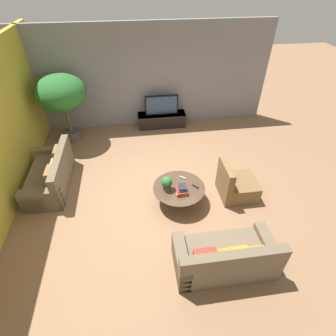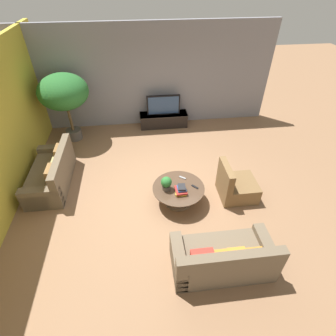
{
  "view_description": "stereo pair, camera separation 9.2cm",
  "coord_description": "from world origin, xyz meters",
  "px_view_note": "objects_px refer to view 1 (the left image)",
  "views": [
    {
      "loc": [
        -0.47,
        -4.51,
        4.3
      ],
      "look_at": [
        0.17,
        0.07,
        0.55
      ],
      "focal_mm": 28.0,
      "sensor_mm": 36.0,
      "label": 1
    },
    {
      "loc": [
        -0.38,
        -4.53,
        4.3
      ],
      "look_at": [
        0.17,
        0.07,
        0.55
      ],
      "focal_mm": 28.0,
      "sensor_mm": 36.0,
      "label": 2
    }
  ],
  "objects_px": {
    "media_console": "(162,120)",
    "potted_plant_tabletop": "(167,183)",
    "couch_by_wall": "(51,175)",
    "potted_palm_tall": "(61,94)",
    "coffee_table": "(179,191)",
    "television": "(162,105)",
    "couch_near_entry": "(225,258)",
    "armchair_wicker": "(236,185)"
  },
  "relations": [
    {
      "from": "media_console",
      "to": "potted_plant_tabletop",
      "type": "relative_size",
      "value": 4.76
    },
    {
      "from": "couch_by_wall",
      "to": "potted_palm_tall",
      "type": "height_order",
      "value": "potted_palm_tall"
    },
    {
      "from": "media_console",
      "to": "potted_palm_tall",
      "type": "xyz_separation_m",
      "value": [
        -2.74,
        -0.44,
        1.21
      ]
    },
    {
      "from": "potted_plant_tabletop",
      "to": "coffee_table",
      "type": "bearing_deg",
      "value": 3.46
    },
    {
      "from": "coffee_table",
      "to": "potted_plant_tabletop",
      "type": "relative_size",
      "value": 3.54
    },
    {
      "from": "media_console",
      "to": "potted_plant_tabletop",
      "type": "height_order",
      "value": "potted_plant_tabletop"
    },
    {
      "from": "television",
      "to": "potted_plant_tabletop",
      "type": "xyz_separation_m",
      "value": [
        -0.3,
        -3.42,
        -0.13
      ]
    },
    {
      "from": "television",
      "to": "coffee_table",
      "type": "relative_size",
      "value": 0.91
    },
    {
      "from": "couch_by_wall",
      "to": "couch_near_entry",
      "type": "bearing_deg",
      "value": 51.95
    },
    {
      "from": "potted_plant_tabletop",
      "to": "couch_by_wall",
      "type": "bearing_deg",
      "value": 159.52
    },
    {
      "from": "media_console",
      "to": "coffee_table",
      "type": "distance_m",
      "value": 3.41
    },
    {
      "from": "couch_by_wall",
      "to": "potted_plant_tabletop",
      "type": "xyz_separation_m",
      "value": [
        2.62,
        -0.98,
        0.31
      ]
    },
    {
      "from": "media_console",
      "to": "potted_plant_tabletop",
      "type": "bearing_deg",
      "value": -95.02
    },
    {
      "from": "coffee_table",
      "to": "armchair_wicker",
      "type": "height_order",
      "value": "armchair_wicker"
    },
    {
      "from": "couch_by_wall",
      "to": "television",
      "type": "bearing_deg",
      "value": 129.96
    },
    {
      "from": "couch_near_entry",
      "to": "television",
      "type": "bearing_deg",
      "value": -84.67
    },
    {
      "from": "coffee_table",
      "to": "armchair_wicker",
      "type": "xyz_separation_m",
      "value": [
        1.31,
        0.05,
        -0.03
      ]
    },
    {
      "from": "couch_near_entry",
      "to": "coffee_table",
      "type": "bearing_deg",
      "value": -73.25
    },
    {
      "from": "television",
      "to": "potted_plant_tabletop",
      "type": "height_order",
      "value": "television"
    },
    {
      "from": "couch_near_entry",
      "to": "media_console",
      "type": "bearing_deg",
      "value": -84.68
    },
    {
      "from": "media_console",
      "to": "couch_by_wall",
      "type": "distance_m",
      "value": 3.81
    },
    {
      "from": "television",
      "to": "armchair_wicker",
      "type": "relative_size",
      "value": 1.19
    },
    {
      "from": "armchair_wicker",
      "to": "potted_palm_tall",
      "type": "height_order",
      "value": "potted_palm_tall"
    },
    {
      "from": "armchair_wicker",
      "to": "potted_plant_tabletop",
      "type": "xyz_separation_m",
      "value": [
        -1.58,
        -0.06,
        0.32
      ]
    },
    {
      "from": "television",
      "to": "armchair_wicker",
      "type": "distance_m",
      "value": 3.62
    },
    {
      "from": "coffee_table",
      "to": "couch_near_entry",
      "type": "height_order",
      "value": "couch_near_entry"
    },
    {
      "from": "television",
      "to": "potted_palm_tall",
      "type": "xyz_separation_m",
      "value": [
        -2.74,
        -0.44,
        0.71
      ]
    },
    {
      "from": "television",
      "to": "potted_palm_tall",
      "type": "distance_m",
      "value": 2.87
    },
    {
      "from": "coffee_table",
      "to": "potted_palm_tall",
      "type": "relative_size",
      "value": 0.58
    },
    {
      "from": "media_console",
      "to": "armchair_wicker",
      "type": "height_order",
      "value": "armchair_wicker"
    },
    {
      "from": "coffee_table",
      "to": "armchair_wicker",
      "type": "distance_m",
      "value": 1.31
    },
    {
      "from": "coffee_table",
      "to": "couch_by_wall",
      "type": "distance_m",
      "value": 3.04
    },
    {
      "from": "media_console",
      "to": "armchair_wicker",
      "type": "xyz_separation_m",
      "value": [
        1.28,
        -3.36,
        0.05
      ]
    },
    {
      "from": "coffee_table",
      "to": "potted_plant_tabletop",
      "type": "bearing_deg",
      "value": -176.54
    },
    {
      "from": "media_console",
      "to": "couch_near_entry",
      "type": "distance_m",
      "value": 5.13
    },
    {
      "from": "television",
      "to": "couch_near_entry",
      "type": "height_order",
      "value": "television"
    },
    {
      "from": "television",
      "to": "potted_plant_tabletop",
      "type": "relative_size",
      "value": 3.21
    },
    {
      "from": "couch_by_wall",
      "to": "potted_palm_tall",
      "type": "distance_m",
      "value": 2.32
    },
    {
      "from": "couch_near_entry",
      "to": "armchair_wicker",
      "type": "height_order",
      "value": "armchair_wicker"
    },
    {
      "from": "couch_near_entry",
      "to": "potted_plant_tabletop",
      "type": "height_order",
      "value": "couch_near_entry"
    },
    {
      "from": "couch_by_wall",
      "to": "couch_near_entry",
      "type": "xyz_separation_m",
      "value": [
        3.39,
        -2.66,
        0.0
      ]
    },
    {
      "from": "coffee_table",
      "to": "couch_near_entry",
      "type": "distance_m",
      "value": 1.77
    }
  ]
}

